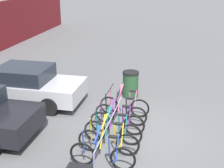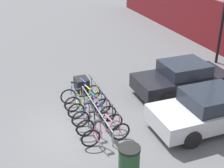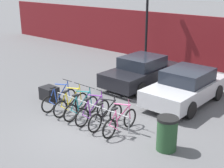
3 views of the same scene
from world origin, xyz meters
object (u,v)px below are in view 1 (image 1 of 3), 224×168
bicycle_teal (113,131)px  bicycle_purple (117,122)px  bike_rack (110,123)px  bicycle_blue (102,155)px  car_silver (27,85)px  trash_bin (131,84)px  bicycle_black (121,113)px  bicycle_pink (124,106)px  bicycle_yellow (108,141)px

bicycle_teal → bicycle_purple: same height
bike_rack → bicycle_teal: bearing=-153.3°
bicycle_blue → car_silver: size_ratio=0.42×
car_silver → trash_bin: 3.91m
bicycle_teal → bicycle_black: (1.19, 0.00, 0.00)m
bike_rack → trash_bin: (3.24, -0.08, 0.03)m
bicycle_blue → bicycle_pink: same height
bicycle_pink → car_silver: 3.76m
bicycle_purple → trash_bin: 2.96m
bicycle_teal → bicycle_black: 1.19m
bicycle_purple → car_silver: car_silver is taller
bicycle_black → bicycle_pink: size_ratio=1.00×
bike_rack → bicycle_purple: bicycle_purple is taller
bicycle_yellow → bicycle_black: size_ratio=1.00×
bike_rack → bicycle_pink: 1.54m
bicycle_teal → bicycle_purple: bearing=-1.1°
bicycle_teal → bicycle_pink: (1.82, 0.00, 0.00)m
bicycle_blue → bicycle_black: (2.42, 0.00, 0.00)m
bicycle_teal → car_silver: car_silver is taller
bicycle_teal → car_silver: bearing=58.7°
bicycle_yellow → bicycle_teal: (0.55, 0.00, 0.00)m
bicycle_teal → bicycle_black: bearing=-1.1°
bicycle_pink → trash_bin: (1.72, 0.07, 0.14)m
bicycle_purple → bicycle_black: 0.61m
bicycle_purple → trash_bin: (2.95, 0.07, 0.14)m
bicycle_black → car_silver: (0.98, 3.73, 0.31)m
bicycle_purple → bicycle_pink: (1.23, 0.00, 0.00)m
bicycle_yellow → bicycle_black: 1.74m
bicycle_yellow → bicycle_teal: bearing=3.9°
bicycle_purple → bicycle_black: same height
bicycle_blue → bicycle_purple: 1.81m
bicycle_black → bike_rack: bearing=169.7°
bicycle_blue → car_silver: 5.05m
bicycle_purple → bicycle_black: (0.61, 0.00, 0.00)m
bicycle_black → bicycle_pink: bearing=-0.9°
bicycle_yellow → trash_bin: size_ratio=1.66×
bicycle_yellow → bicycle_purple: bearing=3.9°
bicycle_blue → car_silver: car_silver is taller
bicycle_yellow → trash_bin: (4.09, 0.07, 0.14)m
bike_rack → bicycle_teal: (-0.30, -0.15, -0.11)m
bicycle_purple → bicycle_pink: 1.23m
bike_rack → bicycle_yellow: bicycle_yellow is taller
bicycle_blue → bicycle_yellow: bearing=-1.9°
bicycle_purple → trash_bin: size_ratio=1.66×
bicycle_yellow → bicycle_purple: size_ratio=1.00×
bicycle_blue → bicycle_teal: bearing=-1.9°
bicycle_yellow → bike_rack: bearing=13.9°
bicycle_purple → bicycle_teal: bearing=176.8°
bike_rack → bicycle_purple: size_ratio=2.10×
bike_rack → bicycle_pink: bicycle_pink is taller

